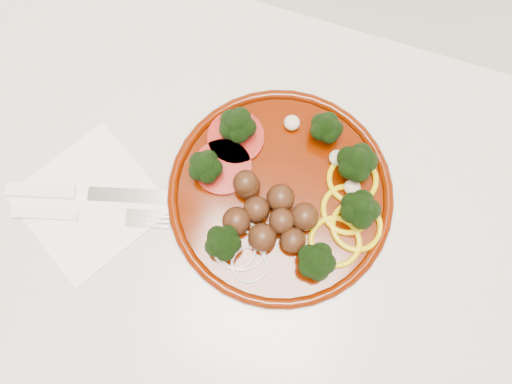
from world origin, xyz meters
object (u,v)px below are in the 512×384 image
(napkin, at_px, (90,202))
(plate, at_px, (282,194))
(fork, at_px, (64,215))
(knife, at_px, (70,192))

(napkin, bearing_deg, plate, 20.22)
(napkin, distance_m, fork, 0.04)
(knife, height_order, fork, knife)
(knife, bearing_deg, napkin, -22.66)
(plate, bearing_deg, knife, -162.37)
(plate, relative_size, knife, 1.31)
(napkin, distance_m, knife, 0.03)
(knife, distance_m, fork, 0.03)
(plate, xyz_separation_m, napkin, (-0.24, -0.09, -0.02))
(plate, relative_size, napkin, 1.86)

